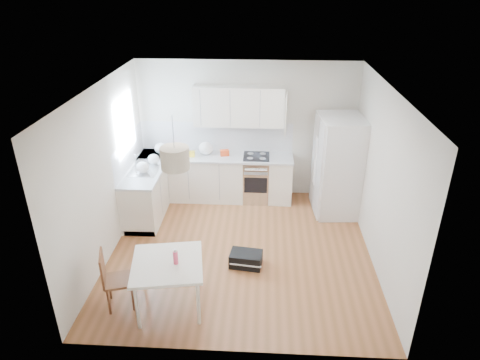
# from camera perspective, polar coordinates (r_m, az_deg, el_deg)

# --- Properties ---
(floor) EXTENTS (4.20, 4.20, 0.00)m
(floor) POSITION_cam_1_polar(r_m,az_deg,el_deg) (7.16, 0.11, -9.30)
(floor) COLOR brown
(floor) RESTS_ON ground
(ceiling) EXTENTS (4.20, 4.20, 0.00)m
(ceiling) POSITION_cam_1_polar(r_m,az_deg,el_deg) (6.02, 0.14, 12.16)
(ceiling) COLOR white
(ceiling) RESTS_ON wall_back
(wall_back) EXTENTS (4.20, 0.00, 4.20)m
(wall_back) POSITION_cam_1_polar(r_m,az_deg,el_deg) (8.42, 0.93, 6.66)
(wall_back) COLOR beige
(wall_back) RESTS_ON floor
(wall_left) EXTENTS (0.00, 4.20, 4.20)m
(wall_left) POSITION_cam_1_polar(r_m,az_deg,el_deg) (6.91, -17.55, 0.90)
(wall_left) COLOR beige
(wall_left) RESTS_ON floor
(wall_right) EXTENTS (0.00, 4.20, 4.20)m
(wall_right) POSITION_cam_1_polar(r_m,az_deg,el_deg) (6.71, 18.34, 0.01)
(wall_right) COLOR beige
(wall_right) RESTS_ON floor
(window_glassblock) EXTENTS (0.02, 1.00, 1.00)m
(window_glassblock) POSITION_cam_1_polar(r_m,az_deg,el_deg) (7.76, -15.08, 7.19)
(window_glassblock) COLOR #BFE0F9
(window_glassblock) RESTS_ON wall_left
(cabinets_back) EXTENTS (3.00, 0.60, 0.88)m
(cabinets_back) POSITION_cam_1_polar(r_m,az_deg,el_deg) (8.53, -3.23, 0.28)
(cabinets_back) COLOR silver
(cabinets_back) RESTS_ON floor
(cabinets_left) EXTENTS (0.60, 1.80, 0.88)m
(cabinets_left) POSITION_cam_1_polar(r_m,az_deg,el_deg) (8.23, -12.03, -1.33)
(cabinets_left) COLOR silver
(cabinets_left) RESTS_ON floor
(counter_back) EXTENTS (3.02, 0.64, 0.04)m
(counter_back) POSITION_cam_1_polar(r_m,az_deg,el_deg) (8.34, -3.31, 3.13)
(counter_back) COLOR #B7B9BC
(counter_back) RESTS_ON cabinets_back
(counter_left) EXTENTS (0.64, 1.82, 0.04)m
(counter_left) POSITION_cam_1_polar(r_m,az_deg,el_deg) (8.03, -12.33, 1.59)
(counter_left) COLOR #B7B9BC
(counter_left) RESTS_ON cabinets_left
(backsplash_back) EXTENTS (3.00, 0.01, 0.58)m
(backsplash_back) POSITION_cam_1_polar(r_m,az_deg,el_deg) (8.50, -3.14, 5.83)
(backsplash_back) COLOR white
(backsplash_back) RESTS_ON wall_back
(backsplash_left) EXTENTS (0.01, 1.80, 0.58)m
(backsplash_left) POSITION_cam_1_polar(r_m,az_deg,el_deg) (7.99, -14.57, 3.65)
(backsplash_left) COLOR white
(backsplash_left) RESTS_ON wall_left
(upper_cabinets) EXTENTS (1.70, 0.32, 0.75)m
(upper_cabinets) POSITION_cam_1_polar(r_m,az_deg,el_deg) (8.11, -0.17, 9.81)
(upper_cabinets) COLOR silver
(upper_cabinets) RESTS_ON wall_back
(range_oven) EXTENTS (0.50, 0.61, 0.88)m
(range_oven) POSITION_cam_1_polar(r_m,az_deg,el_deg) (8.48, 2.15, 0.15)
(range_oven) COLOR silver
(range_oven) RESTS_ON floor
(sink) EXTENTS (0.50, 0.80, 0.16)m
(sink) POSITION_cam_1_polar(r_m,az_deg,el_deg) (7.98, -12.43, 1.54)
(sink) COLOR silver
(sink) RESTS_ON counter_left
(refrigerator) EXTENTS (0.95, 0.99, 1.86)m
(refrigerator) POSITION_cam_1_polar(r_m,az_deg,el_deg) (8.06, 13.00, 1.84)
(refrigerator) COLOR white
(refrigerator) RESTS_ON floor
(dining_table) EXTENTS (1.05, 1.05, 0.72)m
(dining_table) POSITION_cam_1_polar(r_m,az_deg,el_deg) (5.82, -9.65, -11.41)
(dining_table) COLOR beige
(dining_table) RESTS_ON floor
(dining_chair) EXTENTS (0.46, 0.46, 0.87)m
(dining_chair) POSITION_cam_1_polar(r_m,az_deg,el_deg) (6.10, -15.85, -12.57)
(dining_chair) COLOR #532F19
(dining_chair) RESTS_ON floor
(drink_bottle) EXTENTS (0.08, 0.08, 0.22)m
(drink_bottle) POSITION_cam_1_polar(r_m,az_deg,el_deg) (5.67, -8.60, -10.05)
(drink_bottle) COLOR #DF3D5D
(drink_bottle) RESTS_ON dining_table
(gym_bag) EXTENTS (0.52, 0.38, 0.23)m
(gym_bag) POSITION_cam_1_polar(r_m,az_deg,el_deg) (6.77, 0.79, -10.49)
(gym_bag) COLOR black
(gym_bag) RESTS_ON floor
(pendant_lamp) EXTENTS (0.43, 0.43, 0.27)m
(pendant_lamp) POSITION_cam_1_polar(r_m,az_deg,el_deg) (5.06, -8.67, 2.90)
(pendant_lamp) COLOR beige
(pendant_lamp) RESTS_ON ceiling
(grocery_bag_a) EXTENTS (0.24, 0.21, 0.22)m
(grocery_bag_a) POSITION_cam_1_polar(r_m,az_deg,el_deg) (8.53, -10.53, 4.19)
(grocery_bag_a) COLOR white
(grocery_bag_a) RESTS_ON counter_back
(grocery_bag_b) EXTENTS (0.23, 0.19, 0.21)m
(grocery_bag_b) POSITION_cam_1_polar(r_m,az_deg,el_deg) (8.36, -7.47, 3.91)
(grocery_bag_b) COLOR white
(grocery_bag_b) RESTS_ON counter_back
(grocery_bag_c) EXTENTS (0.28, 0.24, 0.26)m
(grocery_bag_c) POSITION_cam_1_polar(r_m,az_deg,el_deg) (8.36, -4.57, 4.23)
(grocery_bag_c) COLOR white
(grocery_bag_c) RESTS_ON counter_back
(grocery_bag_d) EXTENTS (0.21, 0.18, 0.19)m
(grocery_bag_d) POSITION_cam_1_polar(r_m,az_deg,el_deg) (8.08, -11.44, 2.74)
(grocery_bag_d) COLOR white
(grocery_bag_d) RESTS_ON counter_back
(grocery_bag_e) EXTENTS (0.23, 0.20, 0.21)m
(grocery_bag_e) POSITION_cam_1_polar(r_m,az_deg,el_deg) (7.76, -12.86, 1.64)
(grocery_bag_e) COLOR white
(grocery_bag_e) RESTS_ON counter_left
(snack_orange) EXTENTS (0.19, 0.14, 0.11)m
(snack_orange) POSITION_cam_1_polar(r_m,az_deg,el_deg) (8.31, -2.06, 3.64)
(snack_orange) COLOR red
(snack_orange) RESTS_ON counter_back
(snack_yellow) EXTENTS (0.16, 0.11, 0.11)m
(snack_yellow) POSITION_cam_1_polar(r_m,az_deg,el_deg) (8.32, -6.59, 3.47)
(snack_yellow) COLOR yellow
(snack_yellow) RESTS_ON counter_back
(snack_red) EXTENTS (0.20, 0.15, 0.12)m
(snack_red) POSITION_cam_1_polar(r_m,az_deg,el_deg) (8.53, -9.00, 3.95)
(snack_red) COLOR red
(snack_red) RESTS_ON counter_back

